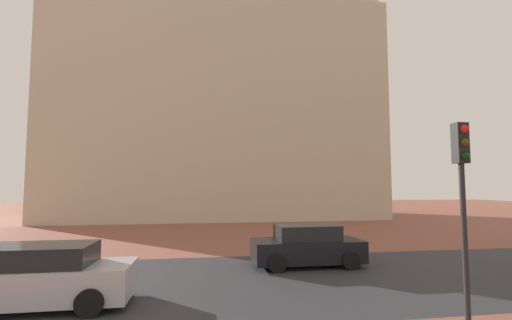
{
  "coord_description": "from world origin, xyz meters",
  "views": [
    {
      "loc": [
        -2.53,
        -1.91,
        2.96
      ],
      "look_at": [
        -0.42,
        11.58,
        4.01
      ],
      "focal_mm": 24.36,
      "sensor_mm": 36.0,
      "label": 1
    }
  ],
  "objects": [
    {
      "name": "street_asphalt_strip",
      "position": [
        0.0,
        9.23,
        0.0
      ],
      "size": [
        120.0,
        7.57,
        0.0
      ],
      "primitive_type": "cube",
      "color": "#2D2D33",
      "rests_on": "ground_plane"
    },
    {
      "name": "traffic_light_pole",
      "position": [
        3.13,
        4.93,
        3.07
      ],
      "size": [
        0.28,
        0.34,
        4.37
      ],
      "color": "black",
      "rests_on": "ground_plane"
    },
    {
      "name": "car_silver",
      "position": [
        -6.5,
        7.56,
        0.73
      ],
      "size": [
        4.49,
        1.95,
        1.52
      ],
      "color": "#B2B2BC",
      "rests_on": "ground_plane"
    },
    {
      "name": "car_black",
      "position": [
        1.41,
        10.89,
        0.73
      ],
      "size": [
        4.09,
        1.94,
        1.52
      ],
      "color": "black",
      "rests_on": "ground_plane"
    },
    {
      "name": "landmark_building",
      "position": [
        -0.29,
        32.9,
        12.31
      ],
      "size": [
        30.19,
        12.71,
        41.18
      ],
      "color": "beige",
      "rests_on": "ground_plane"
    },
    {
      "name": "ground_plane",
      "position": [
        0.0,
        10.0,
        0.0
      ],
      "size": [
        120.0,
        120.0,
        0.0
      ],
      "primitive_type": "plane",
      "color": "brown"
    }
  ]
}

